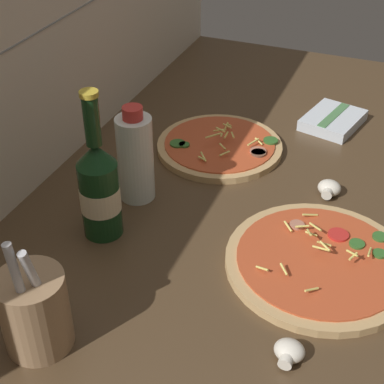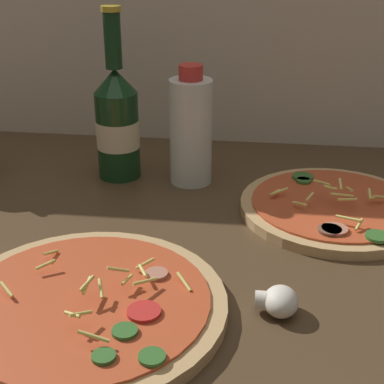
{
  "view_description": "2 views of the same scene",
  "coord_description": "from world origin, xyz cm",
  "px_view_note": "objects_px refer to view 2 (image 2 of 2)",
  "views": [
    {
      "loc": [
        -77.69,
        -15.78,
        65.71
      ],
      "look_at": [
        -2.94,
        14.34,
        8.41
      ],
      "focal_mm": 55.0,
      "sensor_mm": 36.0,
      "label": 1
    },
    {
      "loc": [
        10.64,
        -56.78,
        39.62
      ],
      "look_at": [
        2.18,
        10.42,
        8.03
      ],
      "focal_mm": 55.0,
      "sensor_mm": 36.0,
      "label": 2
    }
  ],
  "objects_px": {
    "beer_bottle": "(117,121)",
    "mushroom_right": "(279,301)",
    "pizza_near": "(86,306)",
    "oil_bottle": "(189,130)",
    "pizza_far": "(333,207)"
  },
  "relations": [
    {
      "from": "beer_bottle",
      "to": "mushroom_right",
      "type": "distance_m",
      "value": 0.42
    },
    {
      "from": "pizza_near",
      "to": "mushroom_right",
      "type": "height_order",
      "value": "pizza_near"
    },
    {
      "from": "oil_bottle",
      "to": "pizza_near",
      "type": "bearing_deg",
      "value": -99.99
    },
    {
      "from": "pizza_far",
      "to": "beer_bottle",
      "type": "relative_size",
      "value": 0.99
    },
    {
      "from": "beer_bottle",
      "to": "pizza_far",
      "type": "bearing_deg",
      "value": -15.88
    },
    {
      "from": "beer_bottle",
      "to": "mushroom_right",
      "type": "xyz_separation_m",
      "value": [
        0.25,
        -0.33,
        -0.08
      ]
    },
    {
      "from": "pizza_near",
      "to": "beer_bottle",
      "type": "bearing_deg",
      "value": 97.95
    },
    {
      "from": "pizza_near",
      "to": "oil_bottle",
      "type": "distance_m",
      "value": 0.36
    },
    {
      "from": "beer_bottle",
      "to": "mushroom_right",
      "type": "relative_size",
      "value": 5.82
    },
    {
      "from": "mushroom_right",
      "to": "oil_bottle",
      "type": "bearing_deg",
      "value": 112.67
    },
    {
      "from": "pizza_near",
      "to": "mushroom_right",
      "type": "distance_m",
      "value": 0.2
    },
    {
      "from": "mushroom_right",
      "to": "pizza_far",
      "type": "bearing_deg",
      "value": 72.14
    },
    {
      "from": "pizza_near",
      "to": "oil_bottle",
      "type": "xyz_separation_m",
      "value": [
        0.06,
        0.35,
        0.07
      ]
    },
    {
      "from": "beer_bottle",
      "to": "oil_bottle",
      "type": "bearing_deg",
      "value": -3.91
    },
    {
      "from": "mushroom_right",
      "to": "pizza_near",
      "type": "bearing_deg",
      "value": -173.0
    }
  ]
}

